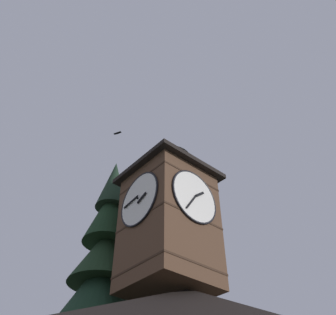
% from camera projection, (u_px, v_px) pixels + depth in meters
% --- Properties ---
extents(clock_tower, '(4.45, 4.45, 9.16)m').
position_uv_depth(clock_tower, '(169.00, 216.00, 18.66)').
color(clock_tower, brown).
rests_on(clock_tower, building_main).
extents(flying_bird_high, '(0.35, 0.53, 0.11)m').
position_uv_depth(flying_bird_high, '(118.00, 133.00, 24.15)').
color(flying_bird_high, black).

